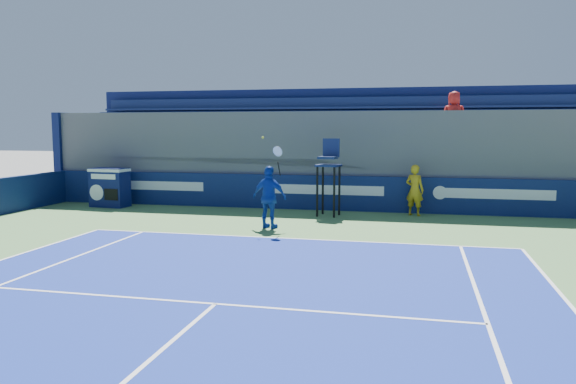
% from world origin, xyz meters
% --- Properties ---
extents(ball_person, '(0.71, 0.60, 1.64)m').
position_xyz_m(ball_person, '(3.00, 16.52, 0.83)').
color(ball_person, gold).
rests_on(ball_person, apron).
extents(back_hoarding, '(20.40, 0.21, 1.20)m').
position_xyz_m(back_hoarding, '(0.00, 17.10, 0.60)').
color(back_hoarding, '#0D1A4B').
rests_on(back_hoarding, ground).
extents(match_clock, '(1.38, 0.84, 1.40)m').
position_xyz_m(match_clock, '(-7.63, 16.17, 0.74)').
color(match_clock, '#0F174C').
rests_on(match_clock, ground).
extents(umpire_chair, '(0.80, 0.80, 2.48)m').
position_xyz_m(umpire_chair, '(0.32, 15.88, 1.53)').
color(umpire_chair, black).
rests_on(umpire_chair, ground).
extents(tennis_player, '(1.10, 0.66, 2.57)m').
position_xyz_m(tennis_player, '(-0.93, 13.21, 0.89)').
color(tennis_player, '#13389A').
rests_on(tennis_player, apron).
extents(stadium_seating, '(21.00, 4.05, 4.40)m').
position_xyz_m(stadium_seating, '(-0.00, 19.15, 1.83)').
color(stadium_seating, '#55555B').
rests_on(stadium_seating, ground).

